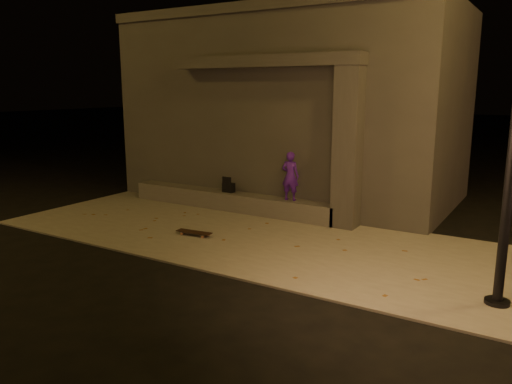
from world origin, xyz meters
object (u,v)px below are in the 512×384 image
Objects in this scene: skateboarder at (290,176)px; skateboard at (194,232)px; backpack at (229,187)px; column at (348,148)px.

skateboarder is 2.80m from skateboard.
skateboard is at bearing -71.17° from backpack.
column is at bearing 38.40° from skateboard.
column reaches higher than backpack.
skateboard is (0.74, -2.40, -0.52)m from backpack.
skateboarder is (-1.44, 0.00, -0.76)m from column.
skateboarder is at bearing 180.00° from column.
column reaches higher than skateboard.
backpack is at bearing 101.74° from skateboard.
skateboarder reaches higher than skateboard.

